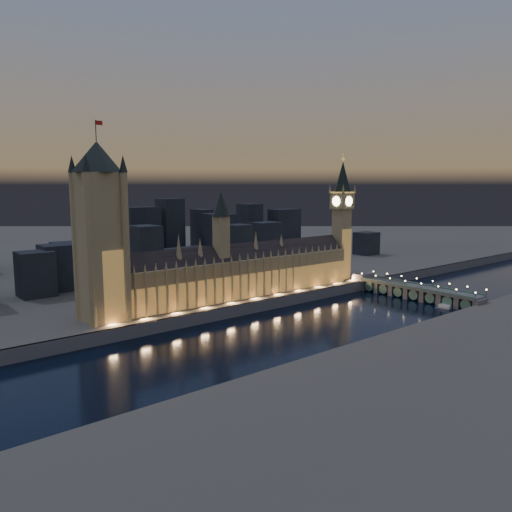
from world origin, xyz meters
TOP-DOWN VIEW (x-y plane):
  - ground_plane at (0.00, 0.00)m, footprint 2000.00×2000.00m
  - north_bank at (0.00, 520.00)m, footprint 2000.00×960.00m
  - embankment_wall at (0.00, 41.00)m, footprint 2000.00×2.50m
  - palace_of_westminster at (-2.28, 61.74)m, footprint 202.00×22.96m
  - victoria_tower at (-110.00, 61.92)m, footprint 31.68×31.68m
  - elizabeth_tower at (108.00, 61.92)m, footprint 18.00×18.00m
  - westminster_bridge at (118.24, -3.46)m, footprint 17.06×113.00m
  - river_boat at (125.10, -36.14)m, footprint 45.36×16.10m
  - city_backdrop at (29.34, 246.32)m, footprint 460.02×215.63m

SIDE VIEW (x-z plane):
  - ground_plane at x=0.00m, z-range 0.00..0.00m
  - river_boat at x=125.10m, z-range -0.69..3.81m
  - north_bank at x=0.00m, z-range 0.00..8.00m
  - embankment_wall at x=0.00m, z-range 0.00..8.00m
  - westminster_bridge at x=118.24m, z-range -1.96..13.94m
  - palace_of_westminster at x=-2.28m, z-range -12.63..65.37m
  - city_backdrop at x=29.34m, z-range -6.54..66.50m
  - victoria_tower at x=-110.00m, z-range 7.51..126.89m
  - elizabeth_tower at x=108.00m, z-range 14.26..123.01m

